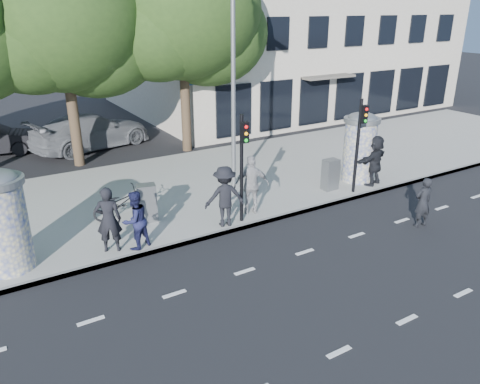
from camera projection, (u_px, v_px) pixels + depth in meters
ground at (339, 275)px, 12.10m from camera, size 120.00×120.00×0.00m
sidewalk at (205, 184)px, 18.03m from camera, size 40.00×8.00×0.15m
curb at (262, 222)px, 14.89m from camera, size 40.00×0.10×0.16m
lane_dash_near at (407, 320)px, 10.35m from camera, size 32.00×0.12×0.01m
lane_dash_far at (305, 252)px, 13.21m from camera, size 32.00×0.12×0.01m
ad_column_left at (2, 219)px, 11.63m from camera, size 1.36×1.36×2.65m
ad_column_right at (360, 146)px, 17.78m from camera, size 1.36×1.36×2.65m
traffic_pole_near at (243, 158)px, 14.00m from camera, size 0.22×0.31×3.40m
traffic_pole_far at (360, 137)px, 16.32m from camera, size 0.22×0.31×3.40m
street_lamp at (234, 59)px, 15.99m from camera, size 0.25×0.93×8.00m
tree_near_left at (60, 17)px, 18.26m from camera, size 6.80×6.80×8.97m
tree_center at (181, 10)px, 20.26m from camera, size 7.00×7.00×9.30m
building at (276, 14)px, 31.55m from camera, size 20.30×15.85×12.00m
ped_b at (109, 220)px, 12.66m from camera, size 0.80×0.67×1.88m
ped_c at (135, 220)px, 12.85m from camera, size 0.99×0.88×1.68m
ped_d at (225, 196)px, 14.17m from camera, size 1.37×0.99×1.90m
ped_e at (252, 185)px, 15.03m from camera, size 1.30×1.02×1.95m
ped_f at (375, 160)px, 17.50m from camera, size 1.88×1.09×1.91m
man_road at (423, 202)px, 14.50m from camera, size 0.64×0.48×1.61m
bicycle at (121, 203)px, 14.90m from camera, size 0.80×1.92×0.98m
cabinet_left at (147, 203)px, 14.60m from camera, size 0.66×0.54×1.21m
cabinet_right at (330, 175)px, 17.14m from camera, size 0.55×0.40×1.15m
car_right at (91, 131)px, 22.63m from camera, size 3.74×6.19×1.68m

